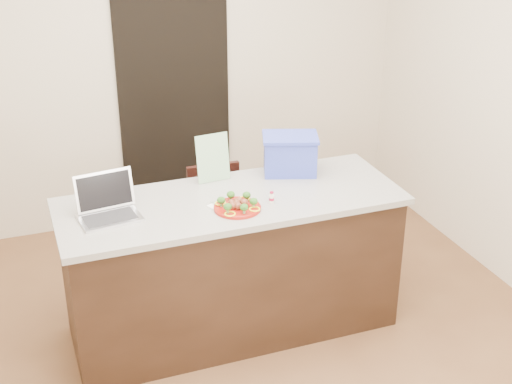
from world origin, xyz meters
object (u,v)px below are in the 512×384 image
object	(u,v)px
island	(232,265)
yogurt_bottle	(272,198)
plate	(237,208)
chair	(218,217)
blue_box	(290,154)
napkin	(223,206)
laptop	(107,205)

from	to	relation	value
island	yogurt_bottle	distance (m)	0.54
plate	yogurt_bottle	bearing A→B (deg)	5.08
yogurt_bottle	plate	bearing A→B (deg)	-174.92
island	chair	bearing A→B (deg)	80.44
blue_box	island	bearing A→B (deg)	-134.12
island	napkin	xyz separation A→B (m)	(-0.08, -0.09, 0.46)
yogurt_bottle	blue_box	size ratio (longest dim) A/B	0.16
island	napkin	world-z (taller)	napkin
island	chair	distance (m)	0.64
blue_box	chair	distance (m)	0.78
island	laptop	bearing A→B (deg)	177.08
chair	laptop	bearing A→B (deg)	-142.25
napkin	yogurt_bottle	size ratio (longest dim) A/B	2.02
island	laptop	distance (m)	0.89
napkin	blue_box	xyz separation A→B (m)	(0.56, 0.33, 0.12)
yogurt_bottle	laptop	distance (m)	0.95
laptop	yogurt_bottle	bearing A→B (deg)	-17.40
napkin	chair	distance (m)	0.86
napkin	chair	bearing A→B (deg)	75.53
plate	island	bearing A→B (deg)	85.81
napkin	blue_box	bearing A→B (deg)	30.57
yogurt_bottle	blue_box	distance (m)	0.47
yogurt_bottle	blue_box	bearing A→B (deg)	54.09
blue_box	chair	size ratio (longest dim) A/B	0.49
island	napkin	bearing A→B (deg)	-132.51
plate	napkin	world-z (taller)	plate
plate	napkin	bearing A→B (deg)	136.53
napkin	chair	world-z (taller)	napkin
chair	plate	bearing A→B (deg)	-96.31
laptop	blue_box	xyz separation A→B (m)	(1.20, 0.21, 0.06)
plate	laptop	distance (m)	0.74
plate	chair	size ratio (longest dim) A/B	0.33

